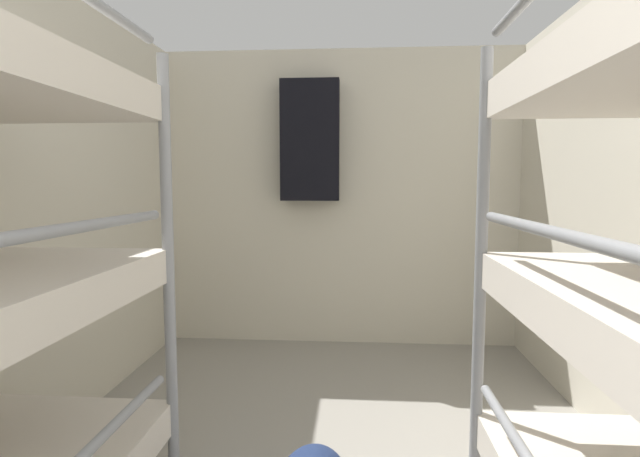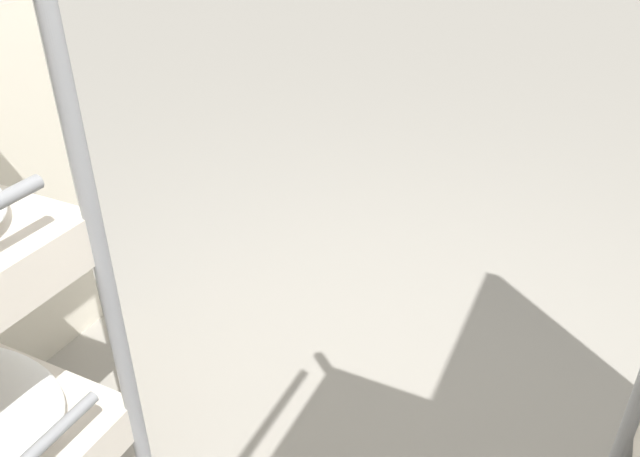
% 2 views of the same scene
% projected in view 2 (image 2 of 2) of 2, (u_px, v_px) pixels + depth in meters
% --- Properties ---
extents(ground_plane, '(20.00, 20.00, 0.00)m').
position_uv_depth(ground_plane, '(392.00, 433.00, 2.17)').
color(ground_plane, gray).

